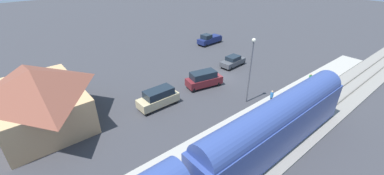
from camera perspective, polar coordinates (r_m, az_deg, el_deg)
name	(u,v)px	position (r m, az deg, el deg)	size (l,w,h in m)	color
ground_plane	(217,77)	(36.07, 5.97, 2.46)	(200.00, 200.00, 0.00)	#38383D
railway_track	(309,119)	(29.43, 25.75, -6.80)	(4.80, 70.00, 0.30)	gray
platform	(276,104)	(30.79, 19.27, -3.68)	(3.20, 46.00, 0.30)	#A8A399
station_building	(38,96)	(29.27, -32.52, -1.73)	(12.16, 8.46, 6.09)	tan
pedestrian_on_platform	(310,79)	(36.17, 26.03, 1.89)	(0.36, 0.36, 1.71)	#23284C
pedestrian_waiting_far	(272,96)	(29.92, 18.23, -1.94)	(0.36, 0.36, 1.71)	#333338
suv_tan	(158,98)	(28.65, -7.93, -2.38)	(1.99, 4.91, 2.22)	#C6B284
sedan_charcoal	(233,61)	(39.79, 9.60, 6.14)	(2.20, 4.64, 1.74)	#47494F
pickup_navy	(209,39)	(50.09, 4.12, 11.30)	(2.26, 5.50, 2.14)	navy
suv_maroon	(204,79)	(32.77, 2.80, 2.03)	(2.95, 5.20, 2.22)	maroon
light_pole_near_platform	(251,64)	(28.29, 13.70, 5.41)	(0.44, 0.44, 8.01)	#515156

